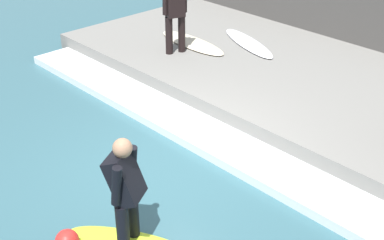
# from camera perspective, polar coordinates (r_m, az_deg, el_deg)

# --- Properties ---
(ground_plane) EXTENTS (28.00, 28.00, 0.00)m
(ground_plane) POSITION_cam_1_polar(r_m,az_deg,el_deg) (8.28, -2.40, -5.34)
(ground_plane) COLOR #335B66
(concrete_ledge) EXTENTS (4.40, 11.13, 0.40)m
(concrete_ledge) POSITION_cam_1_polar(r_m,az_deg,el_deg) (10.64, 12.69, 3.34)
(concrete_ledge) COLOR slate
(concrete_ledge) RESTS_ON ground_plane
(back_wall) EXTENTS (0.50, 11.69, 1.76)m
(back_wall) POSITION_cam_1_polar(r_m,az_deg,el_deg) (12.39, 19.67, 9.38)
(back_wall) COLOR #474442
(back_wall) RESTS_ON ground_plane
(wave_foam_crest) EXTENTS (0.88, 10.58, 0.16)m
(wave_foam_crest) POSITION_cam_1_polar(r_m,az_deg,el_deg) (8.85, 2.70, -2.32)
(wave_foam_crest) COLOR silver
(wave_foam_crest) RESTS_ON ground_plane
(surfer_riding) EXTENTS (0.55, 0.56, 1.50)m
(surfer_riding) POSITION_cam_1_polar(r_m,az_deg,el_deg) (6.42, -7.13, -7.17)
(surfer_riding) COLOR black
(surfer_riding) RESTS_ON surfboard_riding
(surfer_waiting_far) EXTENTS (0.52, 0.36, 1.58)m
(surfer_waiting_far) POSITION_cam_1_polar(r_m,az_deg,el_deg) (11.27, -1.82, 11.45)
(surfer_waiting_far) COLOR black
(surfer_waiting_far) RESTS_ON concrete_ledge
(surfboard_waiting_far) EXTENTS (0.74, 2.04, 0.06)m
(surfboard_waiting_far) POSITION_cam_1_polar(r_m,az_deg,el_deg) (12.03, 0.01, 8.26)
(surfboard_waiting_far) COLOR beige
(surfboard_waiting_far) RESTS_ON concrete_ledge
(surfboard_spare) EXTENTS (1.18, 2.07, 0.06)m
(surfboard_spare) POSITION_cam_1_polar(r_m,az_deg,el_deg) (12.07, 6.03, 8.18)
(surfboard_spare) COLOR silver
(surfboard_spare) RESTS_ON concrete_ledge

